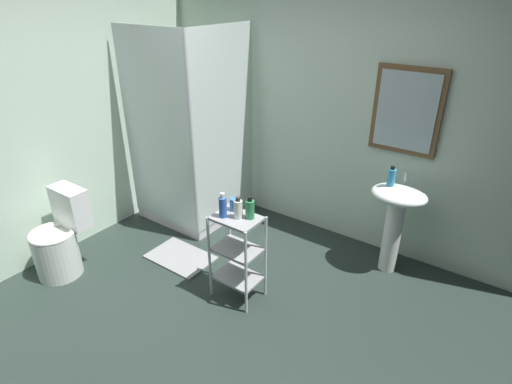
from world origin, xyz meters
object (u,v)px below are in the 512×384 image
at_px(shampoo_bottle_blue, 223,207).
at_px(rinse_cup, 234,204).
at_px(pedestal_sink, 396,212).
at_px(body_wash_bottle_green, 250,209).
at_px(bath_mat, 181,257).
at_px(toilet, 60,241).
at_px(storage_cart, 237,251).
at_px(lotion_bottle_white, 238,209).
at_px(shower_stall, 195,179).
at_px(hand_soap_bottle, 391,177).

relative_size(shampoo_bottle_blue, rinse_cup, 1.96).
height_order(pedestal_sink, rinse_cup, rinse_cup).
relative_size(body_wash_bottle_green, bath_mat, 0.30).
bearing_deg(rinse_cup, toilet, -152.55).
bearing_deg(shampoo_bottle_blue, storage_cart, 30.88).
bearing_deg(lotion_bottle_white, storage_cart, -168.78).
bearing_deg(shampoo_bottle_blue, pedestal_sink, 49.26).
bearing_deg(pedestal_sink, shower_stall, -171.42).
distance_m(pedestal_sink, shampoo_bottle_blue, 1.50).
bearing_deg(storage_cart, pedestal_sink, 50.58).
relative_size(lotion_bottle_white, bath_mat, 0.29).
bearing_deg(body_wash_bottle_green, shampoo_bottle_blue, -149.99).
xyz_separation_m(pedestal_sink, lotion_bottle_white, (-0.86, -1.06, 0.24)).
distance_m(body_wash_bottle_green, bath_mat, 1.17).
height_order(shower_stall, body_wash_bottle_green, shower_stall).
xyz_separation_m(lotion_bottle_white, body_wash_bottle_green, (0.07, 0.05, 0.00)).
distance_m(toilet, lotion_bottle_white, 1.68).
bearing_deg(storage_cart, rinse_cup, 136.53).
xyz_separation_m(shower_stall, hand_soap_bottle, (1.95, 0.31, 0.42)).
xyz_separation_m(pedestal_sink, bath_mat, (-1.63, -0.98, -0.57)).
xyz_separation_m(storage_cart, rinse_cup, (-0.08, 0.08, 0.35)).
relative_size(shower_stall, storage_cart, 2.70).
xyz_separation_m(toilet, lotion_bottle_white, (1.47, 0.64, 0.50)).
height_order(hand_soap_bottle, lotion_bottle_white, hand_soap_bottle).
height_order(pedestal_sink, shampoo_bottle_blue, shampoo_bottle_blue).
bearing_deg(hand_soap_bottle, storage_cart, -126.52).
relative_size(storage_cart, rinse_cup, 7.32).
bearing_deg(toilet, lotion_bottle_white, 23.42).
bearing_deg(bath_mat, shampoo_bottle_blue, -11.92).
bearing_deg(hand_soap_bottle, rinse_cup, -131.46).
height_order(pedestal_sink, hand_soap_bottle, hand_soap_bottle).
xyz_separation_m(shower_stall, toilet, (-0.30, -1.39, -0.15)).
bearing_deg(hand_soap_bottle, bath_mat, -147.66).
bearing_deg(bath_mat, toilet, -134.08).
relative_size(shower_stall, body_wash_bottle_green, 11.03).
relative_size(shampoo_bottle_blue, bath_mat, 0.33).
bearing_deg(shower_stall, lotion_bottle_white, -32.77).
distance_m(hand_soap_bottle, bath_mat, 2.03).
bearing_deg(rinse_cup, storage_cart, -43.47).
bearing_deg(hand_soap_bottle, pedestal_sink, -1.28).
distance_m(shower_stall, hand_soap_bottle, 2.02).
height_order(body_wash_bottle_green, rinse_cup, body_wash_bottle_green).
distance_m(shower_stall, rinse_cup, 1.32).
bearing_deg(lotion_bottle_white, hand_soap_bottle, 53.93).
xyz_separation_m(pedestal_sink, storage_cart, (-0.88, -1.07, -0.14)).
bearing_deg(body_wash_bottle_green, storage_cart, -150.86).
bearing_deg(storage_cart, toilet, -156.46).
bearing_deg(rinse_cup, lotion_bottle_white, -37.59).
distance_m(shower_stall, bath_mat, 0.91).
bearing_deg(pedestal_sink, lotion_bottle_white, -129.00).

